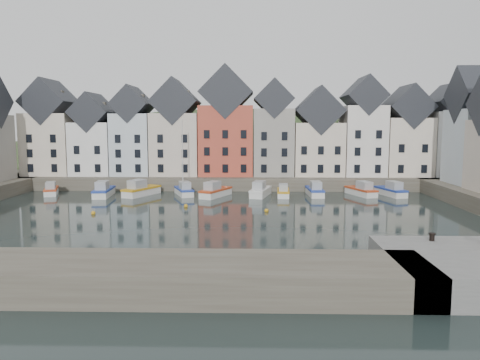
{
  "coord_description": "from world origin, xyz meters",
  "views": [
    {
      "loc": [
        4.18,
        -49.51,
        10.24
      ],
      "look_at": [
        2.84,
        6.0,
        3.69
      ],
      "focal_mm": 35.0,
      "sensor_mm": 36.0,
      "label": 1
    }
  ],
  "objects": [
    {
      "name": "ground",
      "position": [
        0.0,
        0.0,
        0.0
      ],
      "size": [
        260.0,
        260.0,
        0.0
      ],
      "primitive_type": "plane",
      "color": "black",
      "rests_on": "ground"
    },
    {
      "name": "boat_i",
      "position": [
        20.25,
        18.28,
        0.71
      ],
      "size": [
        3.82,
        6.5,
        2.38
      ],
      "rotation": [
        0.0,
        0.0,
        0.33
      ],
      "color": "silver",
      "rests_on": "ground"
    },
    {
      "name": "mooring_buoys",
      "position": [
        -4.0,
        5.33,
        0.15
      ],
      "size": [
        20.5,
        5.5,
        0.5
      ],
      "color": "#C88E17",
      "rests_on": "ground"
    },
    {
      "name": "boat_b",
      "position": [
        -17.06,
        16.51,
        0.75
      ],
      "size": [
        2.62,
        6.76,
        2.53
      ],
      "rotation": [
        0.0,
        0.0,
        0.09
      ],
      "color": "silver",
      "rests_on": "ground"
    },
    {
      "name": "far_quay",
      "position": [
        0.0,
        30.0,
        1.0
      ],
      "size": [
        90.0,
        16.0,
        2.0
      ],
      "primitive_type": "cube",
      "color": "#4B4539",
      "rests_on": "ground"
    },
    {
      "name": "boat_e",
      "position": [
        -0.99,
        16.6,
        0.75
      ],
      "size": [
        4.56,
        6.79,
        2.51
      ],
      "rotation": [
        0.0,
        0.0,
        -0.43
      ],
      "color": "silver",
      "rests_on": "ground"
    },
    {
      "name": "boat_j",
      "position": [
        24.53,
        18.21,
        0.72
      ],
      "size": [
        3.48,
        6.56,
        2.41
      ],
      "rotation": [
        0.0,
        0.0,
        0.26
      ],
      "color": "silver",
      "rests_on": "ground"
    },
    {
      "name": "boat_g",
      "position": [
        8.8,
        17.16,
        0.62
      ],
      "size": [
        2.01,
        5.52,
        2.08
      ],
      "rotation": [
        0.0,
        0.0,
        -0.06
      ],
      "color": "silver",
      "rests_on": "ground"
    },
    {
      "name": "boat_c",
      "position": [
        -11.91,
        17.48,
        0.78
      ],
      "size": [
        4.76,
        7.11,
        2.63
      ],
      "rotation": [
        0.0,
        0.0,
        -0.43
      ],
      "color": "silver",
      "rests_on": "ground"
    },
    {
      "name": "boat_f",
      "position": [
        5.49,
        17.32,
        0.74
      ],
      "size": [
        3.48,
        6.74,
        2.48
      ],
      "rotation": [
        0.0,
        0.0,
        -0.24
      ],
      "color": "silver",
      "rests_on": "ground"
    },
    {
      "name": "near_wall",
      "position": [
        -10.0,
        -22.0,
        1.0
      ],
      "size": [
        50.0,
        6.0,
        2.0
      ],
      "primitive_type": "cube",
      "color": "#4B4539",
      "rests_on": "ground"
    },
    {
      "name": "mooring_bollard",
      "position": [
        17.13,
        -16.5,
        2.31
      ],
      "size": [
        0.48,
        0.48,
        0.56
      ],
      "color": "black",
      "rests_on": "near_quay"
    },
    {
      "name": "boat_a",
      "position": [
        -25.41,
        18.17,
        0.64
      ],
      "size": [
        3.47,
        5.87,
        2.15
      ],
      "rotation": [
        0.0,
        0.0,
        0.33
      ],
      "color": "silver",
      "rests_on": "ground"
    },
    {
      "name": "boat_h",
      "position": [
        13.44,
        18.0,
        0.71
      ],
      "size": [
        2.14,
        6.31,
        2.4
      ],
      "rotation": [
        0.0,
        0.0,
        0.03
      ],
      "color": "silver",
      "rests_on": "ground"
    },
    {
      "name": "far_terrace",
      "position": [
        3.21,
        28.0,
        8.88
      ],
      "size": [
        72.37,
        8.16,
        17.78
      ],
      "color": "beige",
      "rests_on": "far_quay"
    },
    {
      "name": "boat_d",
      "position": [
        -5.66,
        18.03,
        0.74
      ],
      "size": [
        3.72,
        6.2,
        11.33
      ],
      "rotation": [
        0.0,
        0.0,
        0.34
      ],
      "color": "silver",
      "rests_on": "ground"
    },
    {
      "name": "hillside",
      "position": [
        0.02,
        56.0,
        -17.96
      ],
      "size": [
        153.6,
        70.4,
        64.0
      ],
      "color": "#24381C",
      "rests_on": "ground"
    }
  ]
}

